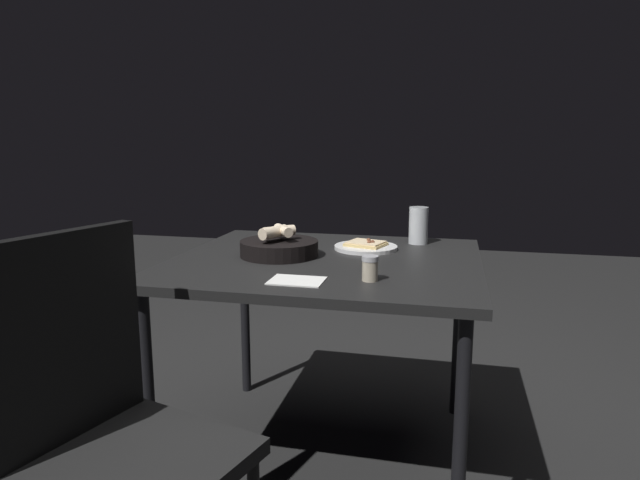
# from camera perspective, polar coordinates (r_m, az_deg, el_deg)

# --- Properties ---
(ground) EXTENTS (8.00, 8.00, 0.00)m
(ground) POSITION_cam_1_polar(r_m,az_deg,el_deg) (2.25, 0.58, -20.75)
(ground) COLOR black
(dining_table) EXTENTS (1.06, 0.96, 0.74)m
(dining_table) POSITION_cam_1_polar(r_m,az_deg,el_deg) (1.98, 0.61, -3.66)
(dining_table) COLOR black
(dining_table) RESTS_ON ground
(pizza_plate) EXTENTS (0.24, 0.24, 0.04)m
(pizza_plate) POSITION_cam_1_polar(r_m,az_deg,el_deg) (2.12, 4.69, -0.66)
(pizza_plate) COLOR silver
(pizza_plate) RESTS_ON dining_table
(bread_basket) EXTENTS (0.28, 0.28, 0.11)m
(bread_basket) POSITION_cam_1_polar(r_m,az_deg,el_deg) (1.99, -4.18, -0.69)
(bread_basket) COLOR black
(bread_basket) RESTS_ON dining_table
(beer_glass) EXTENTS (0.08, 0.08, 0.15)m
(beer_glass) POSITION_cam_1_polar(r_m,az_deg,el_deg) (2.25, 9.99, 1.23)
(beer_glass) COLOR silver
(beer_glass) RESTS_ON dining_table
(pepper_shaker) EXTENTS (0.05, 0.05, 0.08)m
(pepper_shaker) POSITION_cam_1_polar(r_m,az_deg,el_deg) (1.66, 5.11, -3.03)
(pepper_shaker) COLOR #BFB299
(pepper_shaker) RESTS_ON dining_table
(napkin) EXTENTS (0.16, 0.12, 0.00)m
(napkin) POSITION_cam_1_polar(r_m,az_deg,el_deg) (1.66, -2.38, -4.17)
(napkin) COLOR white
(napkin) RESTS_ON dining_table
(chair_near) EXTENTS (0.54, 0.54, 0.96)m
(chair_near) POSITION_cam_1_polar(r_m,az_deg,el_deg) (1.42, -21.36, -16.44)
(chair_near) COLOR black
(chair_near) RESTS_ON ground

